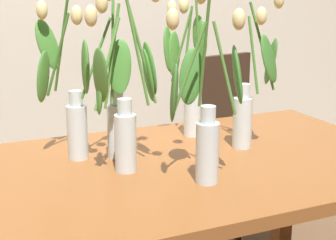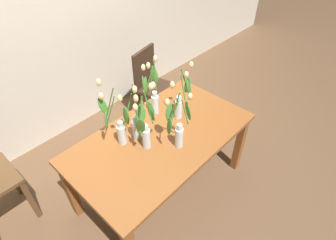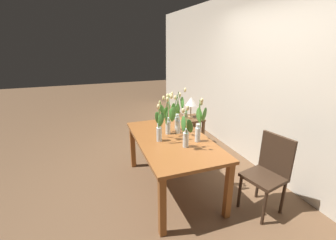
{
  "view_description": "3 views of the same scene",
  "coord_description": "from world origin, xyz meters",
  "px_view_note": "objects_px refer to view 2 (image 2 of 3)",
  "views": [
    {
      "loc": [
        -0.65,
        -1.41,
        1.3
      ],
      "look_at": [
        -0.02,
        0.02,
        0.88
      ],
      "focal_mm": 54.29,
      "sensor_mm": 36.0,
      "label": 1
    },
    {
      "loc": [
        -1.19,
        -1.18,
        2.37
      ],
      "look_at": [
        0.06,
        -0.02,
        0.89
      ],
      "focal_mm": 29.17,
      "sensor_mm": 36.0,
      "label": 2
    },
    {
      "loc": [
        2.52,
        -0.97,
        1.92
      ],
      "look_at": [
        -0.04,
        -0.05,
        0.98
      ],
      "focal_mm": 24.23,
      "sensor_mm": 36.0,
      "label": 3
    }
  ],
  "objects_px": {
    "dining_chair": "(152,82)",
    "tulip_vase_3": "(182,101)",
    "tulip_vase_0": "(152,93)",
    "tulip_vase_5": "(135,123)",
    "tulip_vase_4": "(116,126)",
    "tulip_vase_1": "(146,126)",
    "tulip_vase_2": "(178,127)",
    "dining_table": "(161,143)"
  },
  "relations": [
    {
      "from": "dining_chair",
      "to": "tulip_vase_1",
      "type": "bearing_deg",
      "value": -135.8
    },
    {
      "from": "tulip_vase_2",
      "to": "tulip_vase_4",
      "type": "relative_size",
      "value": 0.97
    },
    {
      "from": "tulip_vase_0",
      "to": "dining_chair",
      "type": "xyz_separation_m",
      "value": [
        0.58,
        0.62,
        -0.43
      ]
    },
    {
      "from": "tulip_vase_5",
      "to": "tulip_vase_2",
      "type": "bearing_deg",
      "value": -57.02
    },
    {
      "from": "dining_chair",
      "to": "tulip_vase_3",
      "type": "bearing_deg",
      "value": -117.76
    },
    {
      "from": "dining_table",
      "to": "tulip_vase_3",
      "type": "height_order",
      "value": "tulip_vase_3"
    },
    {
      "from": "dining_chair",
      "to": "dining_table",
      "type": "bearing_deg",
      "value": -130.13
    },
    {
      "from": "dining_chair",
      "to": "tulip_vase_2",
      "type": "bearing_deg",
      "value": -124.85
    },
    {
      "from": "tulip_vase_2",
      "to": "tulip_vase_3",
      "type": "distance_m",
      "value": 0.37
    },
    {
      "from": "tulip_vase_0",
      "to": "tulip_vase_3",
      "type": "height_order",
      "value": "tulip_vase_0"
    },
    {
      "from": "tulip_vase_0",
      "to": "tulip_vase_4",
      "type": "height_order",
      "value": "tulip_vase_4"
    },
    {
      "from": "dining_table",
      "to": "tulip_vase_5",
      "type": "xyz_separation_m",
      "value": [
        -0.17,
        0.12,
        0.27
      ]
    },
    {
      "from": "tulip_vase_3",
      "to": "dining_chair",
      "type": "bearing_deg",
      "value": 62.24
    },
    {
      "from": "dining_table",
      "to": "tulip_vase_2",
      "type": "bearing_deg",
      "value": -84.77
    },
    {
      "from": "tulip_vase_2",
      "to": "tulip_vase_0",
      "type": "bearing_deg",
      "value": 69.71
    },
    {
      "from": "tulip_vase_3",
      "to": "tulip_vase_4",
      "type": "bearing_deg",
      "value": 165.76
    },
    {
      "from": "dining_table",
      "to": "tulip_vase_0",
      "type": "height_order",
      "value": "tulip_vase_0"
    },
    {
      "from": "tulip_vase_3",
      "to": "tulip_vase_4",
      "type": "xyz_separation_m",
      "value": [
        -0.61,
        0.15,
        0.01
      ]
    },
    {
      "from": "dining_table",
      "to": "tulip_vase_5",
      "type": "relative_size",
      "value": 2.79
    },
    {
      "from": "tulip_vase_0",
      "to": "tulip_vase_1",
      "type": "bearing_deg",
      "value": -141.09
    },
    {
      "from": "tulip_vase_2",
      "to": "tulip_vase_5",
      "type": "relative_size",
      "value": 0.99
    },
    {
      "from": "tulip_vase_3",
      "to": "tulip_vase_5",
      "type": "height_order",
      "value": "tulip_vase_5"
    },
    {
      "from": "tulip_vase_4",
      "to": "tulip_vase_5",
      "type": "distance_m",
      "value": 0.15
    },
    {
      "from": "dining_table",
      "to": "tulip_vase_1",
      "type": "bearing_deg",
      "value": 179.7
    },
    {
      "from": "tulip_vase_5",
      "to": "tulip_vase_4",
      "type": "bearing_deg",
      "value": 147.1
    },
    {
      "from": "tulip_vase_2",
      "to": "tulip_vase_3",
      "type": "relative_size",
      "value": 1.04
    },
    {
      "from": "tulip_vase_3",
      "to": "tulip_vase_2",
      "type": "bearing_deg",
      "value": -143.9
    },
    {
      "from": "tulip_vase_2",
      "to": "tulip_vase_5",
      "type": "height_order",
      "value": "tulip_vase_5"
    },
    {
      "from": "dining_table",
      "to": "tulip_vase_0",
      "type": "relative_size",
      "value": 2.82
    },
    {
      "from": "tulip_vase_1",
      "to": "tulip_vase_5",
      "type": "height_order",
      "value": "tulip_vase_1"
    },
    {
      "from": "dining_table",
      "to": "tulip_vase_5",
      "type": "bearing_deg",
      "value": 145.09
    },
    {
      "from": "tulip_vase_2",
      "to": "tulip_vase_4",
      "type": "distance_m",
      "value": 0.49
    },
    {
      "from": "tulip_vase_0",
      "to": "tulip_vase_5",
      "type": "xyz_separation_m",
      "value": [
        -0.35,
        -0.16,
        -0.03
      ]
    },
    {
      "from": "tulip_vase_2",
      "to": "tulip_vase_4",
      "type": "xyz_separation_m",
      "value": [
        -0.31,
        0.37,
        -0.01
      ]
    },
    {
      "from": "dining_table",
      "to": "tulip_vase_1",
      "type": "xyz_separation_m",
      "value": [
        -0.17,
        0.0,
        0.31
      ]
    },
    {
      "from": "tulip_vase_0",
      "to": "tulip_vase_1",
      "type": "distance_m",
      "value": 0.45
    },
    {
      "from": "tulip_vase_2",
      "to": "dining_chair",
      "type": "xyz_separation_m",
      "value": [
        0.75,
        1.07,
        -0.42
      ]
    },
    {
      "from": "tulip_vase_1",
      "to": "tulip_vase_2",
      "type": "bearing_deg",
      "value": -42.92
    },
    {
      "from": "tulip_vase_1",
      "to": "tulip_vase_4",
      "type": "bearing_deg",
      "value": 123.33
    },
    {
      "from": "tulip_vase_4",
      "to": "tulip_vase_1",
      "type": "bearing_deg",
      "value": -56.67
    },
    {
      "from": "tulip_vase_4",
      "to": "tulip_vase_2",
      "type": "bearing_deg",
      "value": -49.68
    },
    {
      "from": "tulip_vase_5",
      "to": "dining_chair",
      "type": "height_order",
      "value": "tulip_vase_5"
    }
  ]
}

